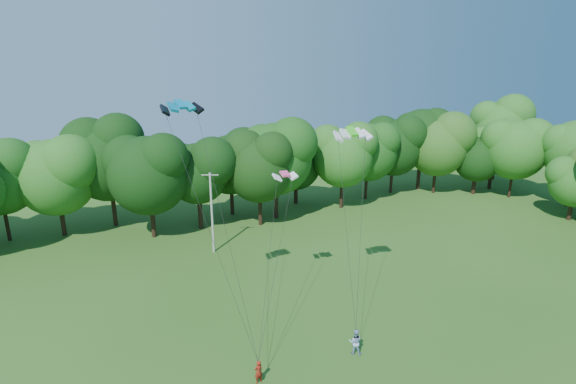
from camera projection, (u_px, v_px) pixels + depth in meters
name	position (u px, v px, depth m)	size (l,w,h in m)	color
utility_pole	(212.00, 212.00, 45.15)	(1.59, 0.71, 8.44)	#B1B1A8
kite_flyer_left	(258.00, 372.00, 27.61)	(0.57, 0.38, 1.56)	maroon
kite_flyer_right	(355.00, 342.00, 30.27)	(0.90, 0.70, 1.85)	#A3BCE3
kite_teal	(181.00, 104.00, 28.22)	(2.74, 1.62, 0.55)	#047095
kite_green	(352.00, 131.00, 31.49)	(2.73, 1.36, 0.60)	#39D920
kite_pink	(285.00, 174.00, 33.93)	(1.90, 0.98, 0.30)	#FF4685
tree_back_center	(259.00, 162.00, 51.70)	(8.44, 8.44, 12.27)	#301C13
tree_back_east	(438.00, 137.00, 64.14)	(9.13, 9.13, 13.28)	black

